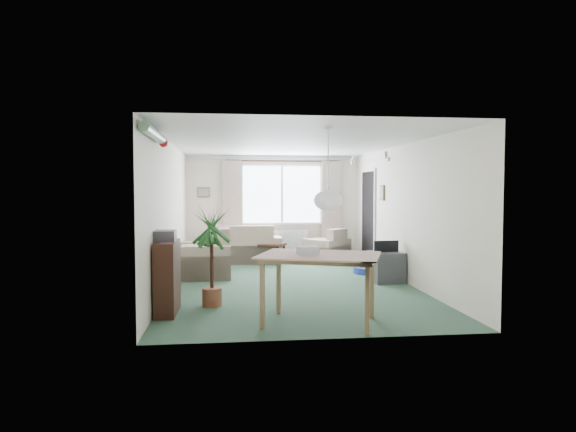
{
  "coord_description": "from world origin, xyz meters",
  "views": [
    {
      "loc": [
        -1.05,
        -8.64,
        1.62
      ],
      "look_at": [
        0.0,
        0.3,
        1.15
      ],
      "focal_mm": 32.0,
      "sensor_mm": 36.0,
      "label": 1
    }
  ],
  "objects": [
    {
      "name": "curtain_left",
      "position": [
        -0.95,
        3.13,
        1.27
      ],
      "size": [
        0.45,
        0.08,
        2.0
      ],
      "primitive_type": "cube",
      "color": "beige"
    },
    {
      "name": "photo_frame",
      "position": [
        -0.4,
        2.48,
        0.52
      ],
      "size": [
        0.12,
        0.05,
        0.16
      ],
      "primitive_type": "cube",
      "rotation": [
        0.0,
        0.0,
        0.25
      ],
      "color": "#4C3827",
      "rests_on": "coffee_table"
    },
    {
      "name": "ground",
      "position": [
        0.0,
        0.0,
        0.0
      ],
      "size": [
        6.5,
        6.5,
        0.0
      ],
      "primitive_type": "plane",
      "color": "#30503B"
    },
    {
      "name": "wall_picture_back",
      "position": [
        -1.6,
        3.23,
        1.55
      ],
      "size": [
        0.28,
        0.03,
        0.22
      ],
      "primitive_type": "cube",
      "color": "brown"
    },
    {
      "name": "bauble_cluster_b",
      "position": [
        1.6,
        -0.3,
        2.22
      ],
      "size": [
        0.2,
        0.2,
        0.2
      ],
      "primitive_type": "sphere",
      "color": "silver"
    },
    {
      "name": "bookshelf",
      "position": [
        -1.84,
        -1.86,
        0.47
      ],
      "size": [
        0.28,
        0.78,
        0.94
      ],
      "primitive_type": "cube",
      "rotation": [
        0.0,
        0.0,
        -0.02
      ],
      "color": "black",
      "rests_on": "ground"
    },
    {
      "name": "houseplant",
      "position": [
        -1.28,
        -1.52,
        0.68
      ],
      "size": [
        0.62,
        0.62,
        1.36
      ],
      "primitive_type": "cylinder",
      "rotation": [
        0.0,
        0.0,
        0.05
      ],
      "color": "#1D572E",
      "rests_on": "ground"
    },
    {
      "name": "wall_picture_right",
      "position": [
        1.98,
        1.2,
        1.55
      ],
      "size": [
        0.03,
        0.24,
        0.3
      ],
      "primitive_type": "cube",
      "color": "brown"
    },
    {
      "name": "coffee_table",
      "position": [
        -0.31,
        2.54,
        0.22
      ],
      "size": [
        1.11,
        0.9,
        0.44
      ],
      "primitive_type": "cube",
      "rotation": [
        0.0,
        0.0,
        -0.43
      ],
      "color": "black",
      "rests_on": "ground"
    },
    {
      "name": "curtain_right",
      "position": [
        1.35,
        3.13,
        1.27
      ],
      "size": [
        0.45,
        0.08,
        2.0
      ],
      "primitive_type": "cube",
      "color": "beige"
    },
    {
      "name": "pet_bed",
      "position": [
        1.65,
        0.94,
        0.06
      ],
      "size": [
        0.72,
        0.72,
        0.12
      ],
      "primitive_type": "cylinder",
      "rotation": [
        0.0,
        0.0,
        -0.21
      ],
      "color": "navy",
      "rests_on": "ground"
    },
    {
      "name": "gift_box",
      "position": [
        -0.1,
        -2.6,
        0.88
      ],
      "size": [
        0.26,
        0.19,
        0.12
      ],
      "primitive_type": "cube",
      "rotation": [
        0.0,
        0.0,
        0.05
      ],
      "color": "silver",
      "rests_on": "dining_table"
    },
    {
      "name": "armchair_left",
      "position": [
        -1.5,
        0.89,
        0.45
      ],
      "size": [
        1.0,
        1.05,
        0.9
      ],
      "primitive_type": "cube",
      "rotation": [
        0.0,
        0.0,
        -1.53
      ],
      "color": "beige",
      "rests_on": "ground"
    },
    {
      "name": "curtain_rod",
      "position": [
        0.2,
        3.15,
        2.27
      ],
      "size": [
        2.6,
        0.03,
        0.03
      ],
      "primitive_type": "cube",
      "color": "black"
    },
    {
      "name": "tinsel_garland",
      "position": [
        -1.92,
        -2.3,
        2.28
      ],
      "size": [
        1.6,
        1.6,
        0.12
      ],
      "primitive_type": "cylinder",
      "color": "#196626"
    },
    {
      "name": "window",
      "position": [
        0.2,
        3.23,
        1.5
      ],
      "size": [
        1.8,
        0.03,
        1.3
      ],
      "primitive_type": "cube",
      "color": "white"
    },
    {
      "name": "armchair_corner",
      "position": [
        1.17,
        2.73,
        0.37
      ],
      "size": [
        1.13,
        1.13,
        0.74
      ],
      "primitive_type": "cube",
      "rotation": [
        0.0,
        0.0,
        3.85
      ],
      "color": "beige",
      "rests_on": "ground"
    },
    {
      "name": "bauble_cluster_a",
      "position": [
        1.3,
        0.9,
        2.22
      ],
      "size": [
        0.2,
        0.2,
        0.2
      ],
      "primitive_type": "sphere",
      "color": "silver"
    },
    {
      "name": "doorway",
      "position": [
        1.99,
        2.2,
        1.0
      ],
      "size": [
        0.03,
        0.95,
        2.0
      ],
      "primitive_type": "cube",
      "color": "black"
    },
    {
      "name": "dining_table",
      "position": [
        0.04,
        -2.6,
        0.41
      ],
      "size": [
        1.53,
        1.27,
        0.82
      ],
      "primitive_type": "cube",
      "rotation": [
        0.0,
        0.0,
        -0.35
      ],
      "color": "#A17057",
      "rests_on": "ground"
    },
    {
      "name": "tv_cube",
      "position": [
        1.7,
        0.03,
        0.26
      ],
      "size": [
        0.56,
        0.61,
        0.53
      ],
      "primitive_type": "cube",
      "rotation": [
        0.0,
        0.0,
        0.07
      ],
      "color": "#39383D",
      "rests_on": "ground"
    },
    {
      "name": "radiator",
      "position": [
        0.2,
        3.19,
        0.4
      ],
      "size": [
        1.2,
        0.1,
        0.55
      ],
      "primitive_type": "cube",
      "color": "white"
    },
    {
      "name": "pendant_lamp",
      "position": [
        0.2,
        -2.3,
        1.48
      ],
      "size": [
        0.36,
        0.36,
        0.36
      ],
      "primitive_type": "sphere",
      "color": "white"
    },
    {
      "name": "sofa",
      "position": [
        -0.71,
        2.75,
        0.42
      ],
      "size": [
        1.69,
        0.92,
        0.83
      ],
      "primitive_type": "cube",
      "rotation": [
        0.0,
        0.0,
        3.12
      ],
      "color": "beige",
      "rests_on": "ground"
    },
    {
      "name": "hifi_box",
      "position": [
        -1.87,
        -1.83,
        1.01
      ],
      "size": [
        0.28,
        0.35,
        0.14
      ],
      "primitive_type": "cube",
      "rotation": [
        0.0,
        0.0,
        -0.0
      ],
      "color": "#3D3C41",
      "rests_on": "bookshelf"
    }
  ]
}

